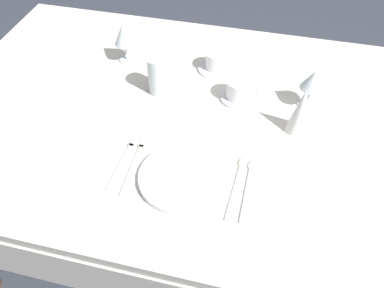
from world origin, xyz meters
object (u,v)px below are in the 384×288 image
object	(u,v)px
fork_outer	(135,162)
spoon_soup	(238,180)
napkin_folded	(301,111)
spoon_dessert	(249,182)
wine_glass_left	(313,81)
coffee_cup_right	(240,89)
drink_tumbler	(158,77)
dinner_plate	(182,177)
fork_inner	(124,159)
coffee_cup_left	(217,60)
wine_glass_centre	(124,35)

from	to	relation	value
fork_outer	spoon_soup	bearing A→B (deg)	1.59
napkin_folded	spoon_dessert	bearing A→B (deg)	-115.29
spoon_dessert	napkin_folded	size ratio (longest dim) A/B	1.34
wine_glass_left	spoon_dessert	bearing A→B (deg)	-110.98
coffee_cup_right	drink_tumbler	size ratio (longest dim) A/B	0.81
spoon_soup	spoon_dessert	distance (m)	0.03
dinner_plate	spoon_soup	world-z (taller)	dinner_plate
dinner_plate	napkin_folded	xyz separation A→B (m)	(0.30, 0.27, 0.07)
fork_outer	spoon_soup	distance (m)	0.30
dinner_plate	fork_inner	distance (m)	0.19
fork_inner	drink_tumbler	world-z (taller)	drink_tumbler
coffee_cup_left	drink_tumbler	distance (m)	0.24
fork_outer	wine_glass_centre	world-z (taller)	wine_glass_centre
coffee_cup_right	drink_tumbler	distance (m)	0.28
napkin_folded	coffee_cup_left	bearing A→B (deg)	140.19
napkin_folded	wine_glass_centre	bearing A→B (deg)	160.29
dinner_plate	fork_inner	xyz separation A→B (m)	(-0.18, 0.03, -0.01)
drink_tumbler	wine_glass_centre	bearing A→B (deg)	139.11
spoon_soup	coffee_cup_left	bearing A→B (deg)	107.75
spoon_soup	coffee_cup_right	world-z (taller)	coffee_cup_right
napkin_folded	fork_outer	bearing A→B (deg)	-150.96
fork_outer	drink_tumbler	size ratio (longest dim) A/B	1.67
fork_inner	napkin_folded	bearing A→B (deg)	26.85
coffee_cup_right	wine_glass_left	bearing A→B (deg)	4.92
spoon_soup	fork_outer	bearing A→B (deg)	-178.41
coffee_cup_left	wine_glass_left	world-z (taller)	wine_glass_left
spoon_dessert	coffee_cup_left	xyz separation A→B (m)	(-0.19, 0.49, 0.04)
fork_inner	coffee_cup_right	world-z (taller)	coffee_cup_right
fork_inner	napkin_folded	distance (m)	0.54
fork_inner	napkin_folded	size ratio (longest dim) A/B	1.30
fork_outer	fork_inner	distance (m)	0.04
spoon_dessert	napkin_folded	xyz separation A→B (m)	(0.11, 0.24, 0.08)
fork_outer	dinner_plate	bearing A→B (deg)	-9.97
fork_inner	coffee_cup_right	xyz separation A→B (m)	(0.28, 0.35, 0.04)
spoon_dessert	drink_tumbler	bearing A→B (deg)	137.87
wine_glass_centre	dinner_plate	bearing A→B (deg)	-55.70
fork_inner	drink_tumbler	distance (m)	0.33
dinner_plate	drink_tumbler	world-z (taller)	drink_tumbler
dinner_plate	coffee_cup_left	bearing A→B (deg)	90.45
wine_glass_left	drink_tumbler	bearing A→B (deg)	-175.04
wine_glass_left	napkin_folded	size ratio (longest dim) A/B	0.86
coffee_cup_right	napkin_folded	xyz separation A→B (m)	(0.20, -0.11, 0.04)
wine_glass_centre	drink_tumbler	distance (m)	0.23
fork_inner	coffee_cup_left	bearing A→B (deg)	70.13
napkin_folded	wine_glass_left	bearing A→B (deg)	77.89
dinner_plate	fork_inner	size ratio (longest dim) A/B	1.15
coffee_cup_left	drink_tumbler	bearing A→B (deg)	-135.46
spoon_soup	wine_glass_left	size ratio (longest dim) A/B	1.60
drink_tumbler	spoon_soup	bearing A→B (deg)	-44.58
spoon_soup	wine_glass_left	xyz separation A→B (m)	(0.17, 0.37, 0.10)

